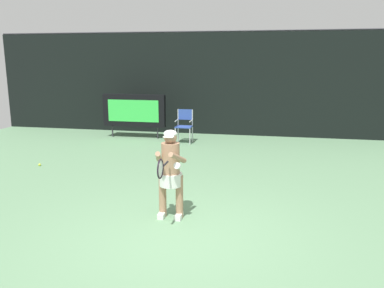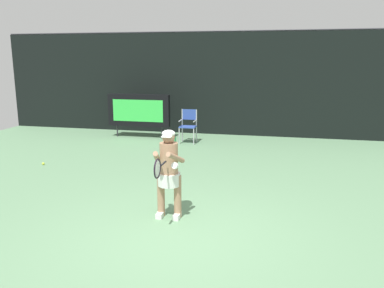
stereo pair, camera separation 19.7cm
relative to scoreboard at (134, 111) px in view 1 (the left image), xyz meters
name	(u,v)px [view 1 (the left image)]	position (x,y,z in m)	size (l,w,h in m)	color
ground	(177,241)	(3.31, -7.45, -0.96)	(18.00, 22.00, 0.03)	#638D66
backdrop_screen	(234,84)	(3.31, 1.24, 0.86)	(18.00, 0.12, 3.66)	black
scoreboard	(134,111)	(0.00, 0.00, 0.00)	(2.20, 0.21, 1.50)	black
umpire_chair	(184,124)	(1.88, -0.47, -0.33)	(0.52, 0.44, 1.08)	#B7B7BC
water_bottle	(171,141)	(1.52, -0.83, -0.82)	(0.07, 0.07, 0.27)	#27874B
tennis_player	(171,170)	(2.99, -6.57, -0.09)	(0.54, 0.62, 1.54)	white
tennis_racket	(161,169)	(3.00, -7.21, 0.11)	(0.03, 0.60, 0.31)	black
tennis_ball_loose	(40,165)	(-1.15, -4.02, -0.91)	(0.07, 0.07, 0.07)	#CCDB3D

